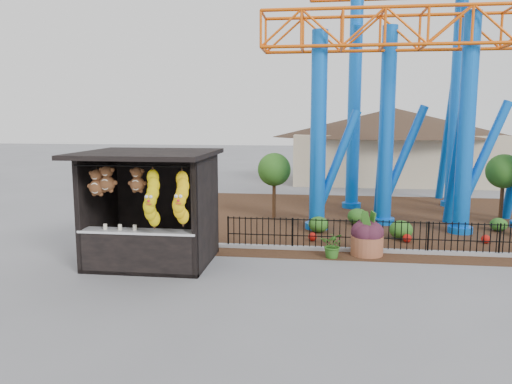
# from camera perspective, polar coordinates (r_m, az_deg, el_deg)

# --- Properties ---
(ground) EXTENTS (120.00, 120.00, 0.00)m
(ground) POSITION_cam_1_polar(r_m,az_deg,el_deg) (12.64, -0.30, -10.03)
(ground) COLOR slate
(ground) RESTS_ON ground
(mulch_bed) EXTENTS (18.00, 12.00, 0.02)m
(mulch_bed) POSITION_cam_1_polar(r_m,az_deg,el_deg) (20.41, 14.04, -3.07)
(mulch_bed) COLOR #331E11
(mulch_bed) RESTS_ON ground
(curb) EXTENTS (18.00, 0.18, 0.12)m
(curb) POSITION_cam_1_polar(r_m,az_deg,el_deg) (15.58, 16.10, -6.55)
(curb) COLOR gray
(curb) RESTS_ON ground
(prize_booth) EXTENTS (3.50, 3.40, 3.12)m
(prize_booth) POSITION_cam_1_polar(r_m,az_deg,el_deg) (13.83, -12.07, -2.11)
(prize_booth) COLOR black
(prize_booth) RESTS_ON ground
(picket_fence) EXTENTS (12.20, 0.06, 1.00)m
(picket_fence) POSITION_cam_1_polar(r_m,az_deg,el_deg) (15.63, 19.44, -4.99)
(picket_fence) COLOR black
(picket_fence) RESTS_ON ground
(roller_coaster) EXTENTS (11.00, 6.37, 10.82)m
(roller_coaster) POSITION_cam_1_polar(r_m,az_deg,el_deg) (20.55, 17.84, 14.90)
(roller_coaster) COLOR blue
(roller_coaster) RESTS_ON ground
(terracotta_planter) EXTENTS (1.09, 1.09, 0.58)m
(terracotta_planter) POSITION_cam_1_polar(r_m,az_deg,el_deg) (15.10, 12.56, -6.00)
(terracotta_planter) COLOR #965336
(terracotta_planter) RESTS_ON ground
(planter_foliage) EXTENTS (0.70, 0.70, 0.64)m
(planter_foliage) POSITION_cam_1_polar(r_m,az_deg,el_deg) (14.97, 12.63, -3.74)
(planter_foliage) COLOR #371622
(planter_foliage) RESTS_ON terracotta_planter
(potted_plant) EXTENTS (0.83, 0.77, 0.77)m
(potted_plant) POSITION_cam_1_polar(r_m,az_deg,el_deg) (14.59, 8.82, -6.01)
(potted_plant) COLOR #1B5719
(potted_plant) RESTS_ON ground
(landscaping) EXTENTS (7.49, 3.54, 0.62)m
(landscaping) POSITION_cam_1_polar(r_m,az_deg,el_deg) (18.17, 15.97, -3.66)
(landscaping) COLOR #285819
(landscaping) RESTS_ON mulch_bed
(pavilion) EXTENTS (15.00, 15.00, 4.80)m
(pavilion) POSITION_cam_1_polar(r_m,az_deg,el_deg) (32.19, 15.40, 6.53)
(pavilion) COLOR #BFAD8C
(pavilion) RESTS_ON ground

